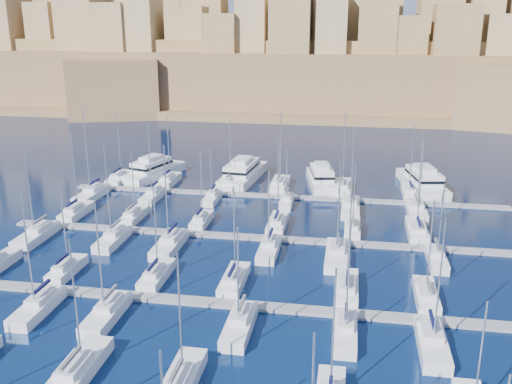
% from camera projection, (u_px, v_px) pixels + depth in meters
% --- Properties ---
extents(ground, '(600.00, 600.00, 0.00)m').
position_uv_depth(ground, '(254.00, 265.00, 80.23)').
color(ground, black).
rests_on(ground, ground).
extents(pontoon_mid_near, '(84.00, 2.00, 0.40)m').
position_uv_depth(pontoon_mid_near, '(237.00, 305.00, 68.87)').
color(pontoon_mid_near, slate).
rests_on(pontoon_mid_near, ground).
extents(pontoon_mid_far, '(84.00, 2.00, 0.40)m').
position_uv_depth(pontoon_mid_far, '(265.00, 238.00, 89.60)').
color(pontoon_mid_far, slate).
rests_on(pontoon_mid_far, ground).
extents(pontoon_far, '(84.00, 2.00, 0.40)m').
position_uv_depth(pontoon_far, '(282.00, 197.00, 110.33)').
color(pontoon_far, slate).
rests_on(pontoon_far, ground).
extents(sailboat_2, '(2.95, 9.84, 14.28)m').
position_uv_depth(sailboat_2, '(79.00, 368.00, 55.43)').
color(sailboat_2, silver).
rests_on(sailboat_2, ground).
extents(sailboat_3, '(2.80, 9.33, 13.78)m').
position_uv_depth(sailboat_3, '(181.00, 381.00, 53.53)').
color(sailboat_3, silver).
rests_on(sailboat_3, ground).
extents(sailboat_13, '(2.43, 8.09, 12.86)m').
position_uv_depth(sailboat_13, '(67.00, 269.00, 77.31)').
color(sailboat_13, silver).
rests_on(sailboat_13, ground).
extents(sailboat_14, '(2.63, 8.77, 13.15)m').
position_uv_depth(sailboat_14, '(157.00, 275.00, 75.60)').
color(sailboat_14, silver).
rests_on(sailboat_14, ground).
extents(sailboat_15, '(2.74, 9.13, 13.41)m').
position_uv_depth(sailboat_15, '(234.00, 280.00, 74.09)').
color(sailboat_15, silver).
rests_on(sailboat_15, ground).
extents(sailboat_16, '(2.82, 9.39, 14.39)m').
position_uv_depth(sailboat_16, '(347.00, 288.00, 71.88)').
color(sailboat_16, silver).
rests_on(sailboat_16, ground).
extents(sailboat_17, '(2.63, 8.76, 13.23)m').
position_uv_depth(sailboat_17, '(426.00, 295.00, 70.04)').
color(sailboat_17, silver).
rests_on(sailboat_17, ground).
extents(sailboat_19, '(2.75, 9.18, 15.18)m').
position_uv_depth(sailboat_19, '(38.00, 307.00, 67.22)').
color(sailboat_19, silver).
rests_on(sailboat_19, ground).
extents(sailboat_20, '(2.79, 9.30, 14.93)m').
position_uv_depth(sailboat_20, '(107.00, 313.00, 65.77)').
color(sailboat_20, silver).
rests_on(sailboat_20, ground).
extents(sailboat_21, '(2.78, 9.27, 12.84)m').
position_uv_depth(sailboat_21, '(240.00, 325.00, 63.28)').
color(sailboat_21, silver).
rests_on(sailboat_21, ground).
extents(sailboat_22, '(2.54, 8.45, 14.21)m').
position_uv_depth(sailboat_22, '(345.00, 332.00, 61.80)').
color(sailboat_22, silver).
rests_on(sailboat_22, ground).
extents(sailboat_23, '(2.88, 9.61, 15.22)m').
position_uv_depth(sailboat_23, '(432.00, 343.00, 59.81)').
color(sailboat_23, silver).
rests_on(sailboat_23, ground).
extents(sailboat_24, '(2.76, 9.21, 15.11)m').
position_uv_depth(sailboat_24, '(76.00, 212.00, 100.13)').
color(sailboat_24, silver).
rests_on(sailboat_24, ground).
extents(sailboat_25, '(2.55, 8.50, 11.95)m').
position_uv_depth(sailboat_25, '(134.00, 216.00, 98.08)').
color(sailboat_25, silver).
rests_on(sailboat_25, ground).
extents(sailboat_26, '(2.42, 8.06, 12.88)m').
position_uv_depth(sailboat_26, '(201.00, 220.00, 95.94)').
color(sailboat_26, silver).
rests_on(sailboat_26, ground).
extents(sailboat_27, '(2.80, 9.32, 14.96)m').
position_uv_depth(sailboat_27, '(278.00, 223.00, 94.46)').
color(sailboat_27, silver).
rests_on(sailboat_27, ground).
extents(sailboat_28, '(2.49, 8.31, 11.89)m').
position_uv_depth(sailboat_28, '(352.00, 229.00, 92.04)').
color(sailboat_28, silver).
rests_on(sailboat_28, ground).
extents(sailboat_29, '(3.05, 10.15, 15.54)m').
position_uv_depth(sailboat_29, '(417.00, 230.00, 91.24)').
color(sailboat_29, silver).
rests_on(sailboat_29, ground).
extents(sailboat_30, '(3.06, 10.21, 17.07)m').
position_uv_depth(sailboat_30, '(37.00, 235.00, 89.46)').
color(sailboat_30, silver).
rests_on(sailboat_30, ground).
extents(sailboat_31, '(2.79, 9.30, 15.72)m').
position_uv_depth(sailboat_31, '(113.00, 239.00, 87.89)').
color(sailboat_31, silver).
rests_on(sailboat_31, ground).
extents(sailboat_32, '(3.13, 10.44, 16.42)m').
position_uv_depth(sailboat_32, '(170.00, 244.00, 85.86)').
color(sailboat_32, silver).
rests_on(sailboat_32, ground).
extents(sailboat_33, '(2.72, 9.08, 13.14)m').
position_uv_depth(sailboat_33, '(269.00, 249.00, 84.09)').
color(sailboat_33, silver).
rests_on(sailboat_33, ground).
extents(sailboat_34, '(3.15, 10.49, 15.04)m').
position_uv_depth(sailboat_34, '(337.00, 255.00, 81.84)').
color(sailboat_34, silver).
rests_on(sailboat_34, ground).
extents(sailboat_35, '(2.45, 8.18, 12.27)m').
position_uv_depth(sailboat_35, '(437.00, 259.00, 80.68)').
color(sailboat_35, silver).
rests_on(sailboat_35, ground).
extents(sailboat_36, '(2.85, 9.49, 14.70)m').
position_uv_depth(sailboat_36, '(120.00, 178.00, 121.16)').
color(sailboat_36, silver).
rests_on(sailboat_36, ground).
extents(sailboat_37, '(2.82, 9.40, 14.21)m').
position_uv_depth(sailboat_37, '(169.00, 180.00, 119.37)').
color(sailboat_37, silver).
rests_on(sailboat_37, ground).
extents(sailboat_38, '(2.88, 9.62, 14.07)m').
position_uv_depth(sailboat_38, '(230.00, 183.00, 117.38)').
color(sailboat_38, silver).
rests_on(sailboat_38, ground).
extents(sailboat_39, '(3.20, 10.66, 16.39)m').
position_uv_depth(sailboat_39, '(279.00, 185.00, 116.22)').
color(sailboat_39, silver).
rests_on(sailboat_39, ground).
extents(sailboat_40, '(3.20, 10.66, 16.58)m').
position_uv_depth(sailboat_40, '(342.00, 188.00, 114.19)').
color(sailboat_40, silver).
rests_on(sailboat_40, ground).
extents(sailboat_41, '(2.73, 9.09, 14.30)m').
position_uv_depth(sailboat_41, '(409.00, 192.00, 111.38)').
color(sailboat_41, silver).
rests_on(sailboat_41, ground).
extents(sailboat_42, '(3.24, 10.81, 17.81)m').
position_uv_depth(sailboat_42, '(92.00, 194.00, 110.06)').
color(sailboat_42, silver).
rests_on(sailboat_42, ground).
extents(sailboat_43, '(2.62, 8.73, 15.00)m').
position_uv_depth(sailboat_43, '(153.00, 196.00, 109.12)').
color(sailboat_43, silver).
rests_on(sailboat_43, ground).
extents(sailboat_44, '(2.31, 7.69, 10.78)m').
position_uv_depth(sailboat_44, '(212.00, 198.00, 107.76)').
color(sailboat_44, silver).
rests_on(sailboat_44, ground).
extents(sailboat_45, '(2.27, 7.55, 11.19)m').
position_uv_depth(sailboat_45, '(287.00, 202.00, 105.55)').
color(sailboat_45, silver).
rests_on(sailboat_45, ground).
extents(sailboat_46, '(3.16, 10.53, 15.85)m').
position_uv_depth(sailboat_46, '(350.00, 207.00, 102.28)').
color(sailboat_46, silver).
rests_on(sailboat_46, ground).
extents(sailboat_47, '(3.20, 10.66, 15.18)m').
position_uv_depth(sailboat_47, '(416.00, 211.00, 100.38)').
color(sailboat_47, silver).
rests_on(sailboat_47, ground).
extents(motor_yacht_a, '(9.99, 17.79, 5.25)m').
position_uv_depth(motor_yacht_a, '(153.00, 170.00, 123.75)').
color(motor_yacht_a, silver).
rests_on(motor_yacht_a, ground).
extents(motor_yacht_b, '(7.79, 20.09, 5.25)m').
position_uv_depth(motor_yacht_b, '(243.00, 172.00, 121.76)').
color(motor_yacht_b, silver).
rests_on(motor_yacht_b, ground).
extents(motor_yacht_c, '(7.42, 16.36, 5.25)m').
position_uv_depth(motor_yacht_c, '(321.00, 178.00, 117.32)').
color(motor_yacht_c, silver).
rests_on(motor_yacht_c, ground).
extents(motor_yacht_d, '(9.27, 19.61, 5.25)m').
position_uv_depth(motor_yacht_d, '(423.00, 181.00, 115.46)').
color(motor_yacht_d, silver).
rests_on(motor_yacht_d, ground).
extents(fortified_city, '(460.00, 108.95, 59.52)m').
position_uv_depth(fortified_city, '(321.00, 67.00, 222.24)').
color(fortified_city, brown).
rests_on(fortified_city, ground).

